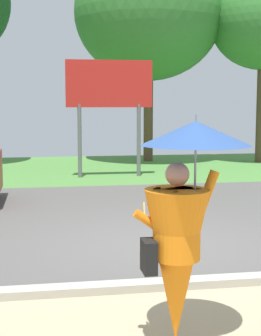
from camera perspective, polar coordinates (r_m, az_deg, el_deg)
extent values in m
cube|color=#565451|center=(10.38, 0.80, -5.60)|extent=(40.00, 8.00, 0.10)
cube|color=#518B3F|center=(18.20, -3.77, -0.12)|extent=(40.00, 8.00, 0.10)
cube|color=#B2AD9E|center=(6.61, 7.24, -12.24)|extent=(40.00, 0.24, 0.10)
cone|color=orange|center=(4.95, 5.00, -10.63)|extent=(0.60, 0.60, 1.45)
cylinder|color=orange|center=(4.85, 5.05, -6.12)|extent=(0.44, 0.44, 0.65)
sphere|color=tan|center=(4.76, 5.11, -0.67)|extent=(0.22, 0.22, 0.22)
cylinder|color=orange|center=(4.87, 8.28, -2.81)|extent=(0.24, 0.09, 0.45)
cylinder|color=orange|center=(4.80, 1.98, -5.83)|extent=(0.29, 0.08, 0.24)
cylinder|color=gray|center=(4.80, 7.05, -0.21)|extent=(0.02, 0.02, 0.75)
cone|color=#33569E|center=(4.77, 7.12, 3.78)|extent=(1.00, 1.00, 0.22)
cylinder|color=gray|center=(4.77, 7.14, 5.22)|extent=(0.02, 0.02, 0.10)
cube|color=beige|center=(4.80, 1.44, -4.64)|extent=(0.02, 0.11, 0.16)
cube|color=black|center=(4.81, 2.01, -9.59)|extent=(0.12, 0.24, 0.30)
cylinder|color=slate|center=(15.77, -5.55, 2.95)|extent=(0.12, 0.12, 2.20)
cylinder|color=slate|center=(16.00, 0.90, 3.04)|extent=(0.12, 0.12, 2.20)
cube|color=red|center=(15.83, -2.33, 9.15)|extent=(2.60, 0.10, 1.40)
cylinder|color=brown|center=(20.24, 1.95, 6.19)|extent=(0.36, 0.36, 3.83)
ellipsoid|color=#387F33|center=(20.52, 1.99, 16.57)|extent=(5.60, 5.60, 5.09)
cylinder|color=brown|center=(20.45, 14.03, 6.23)|extent=(0.36, 0.36, 3.99)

